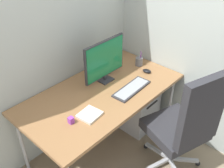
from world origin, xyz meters
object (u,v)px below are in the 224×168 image
monitor (105,60)px  keyboard (132,89)px  notebook (90,115)px  filing_cabinet (135,104)px  desk_clamp_accessory (71,120)px  mouse (147,71)px  office_chair (185,124)px  pen_holder (139,61)px

monitor → keyboard: bearing=-80.1°
notebook → filing_cabinet: bearing=4.0°
monitor → desk_clamp_accessory: size_ratio=8.98×
mouse → desk_clamp_accessory: 1.04m
monitor → keyboard: 0.38m
keyboard → mouse: 0.36m
mouse → desk_clamp_accessory: desk_clamp_accessory is taller
office_chair → desk_clamp_accessory: (-0.74, 0.63, 0.16)m
office_chair → notebook: size_ratio=6.65×
monitor → desk_clamp_accessory: bearing=-159.8°
keyboard → notebook: 0.53m
monitor → pen_holder: (0.47, -0.07, -0.18)m
desk_clamp_accessory → filing_cabinet: bearing=6.3°
office_chair → keyboard: size_ratio=2.69×
office_chair → mouse: 0.72m
pen_holder → notebook: bearing=-167.2°
notebook → desk_clamp_accessory: 0.17m
keyboard → pen_holder: size_ratio=2.57×
notebook → keyboard: bearing=-8.8°
filing_cabinet → monitor: 0.79m
mouse → notebook: bearing=175.7°
pen_holder → mouse: bearing=-113.0°
filing_cabinet → pen_holder: pen_holder is taller
mouse → pen_holder: pen_holder is taller
filing_cabinet → monitor: size_ratio=1.17×
notebook → desk_clamp_accessory: size_ratio=3.17×
office_chair → mouse: bearing=65.2°
pen_holder → filing_cabinet: bearing=-151.7°
office_chair → filing_cabinet: bearing=70.9°
keyboard → pen_holder: bearing=29.4°
office_chair → desk_clamp_accessory: size_ratio=21.09×
monitor → pen_holder: size_ratio=2.95×
monitor → keyboard: (0.05, -0.30, -0.22)m
filing_cabinet → pen_holder: bearing=28.3°
mouse → pen_holder: (0.07, 0.16, 0.03)m
filing_cabinet → mouse: bearing=-67.5°
keyboard → monitor: bearing=99.9°
monitor → mouse: monitor is taller
keyboard → desk_clamp_accessory: size_ratio=7.84×
mouse → notebook: mouse is taller
filing_cabinet → keyboard: bearing=-150.2°
mouse → filing_cabinet: bearing=104.4°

